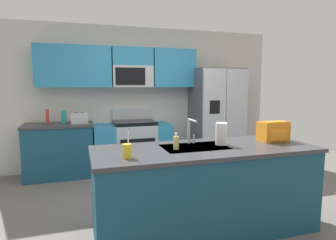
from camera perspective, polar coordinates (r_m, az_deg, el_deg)
name	(u,v)px	position (r m, az deg, el deg)	size (l,w,h in m)	color
ground_plane	(181,209)	(3.73, 2.58, -17.36)	(9.00, 9.00, 0.00)	#66605B
kitchen_wall_unit	(136,89)	(5.37, -6.47, 6.30)	(5.20, 0.43, 2.60)	beige
back_counter	(59,150)	(5.12, -20.97, -5.70)	(1.11, 0.63, 0.90)	navy
range_oven	(133,146)	(5.19, -7.12, -5.19)	(1.36, 0.61, 1.10)	#B7BABF
refrigerator	(216,117)	(5.57, 9.68, 0.63)	(0.90, 0.76, 1.85)	#4C4F54
island_counter	(205,188)	(3.12, 7.39, -13.46)	(2.33, 0.89, 0.90)	navy
toaster	(80,118)	(4.97, -17.35, 0.38)	(0.28, 0.16, 0.18)	#B7BABF
pepper_mill	(47,117)	(5.04, -23.06, 0.62)	(0.05, 0.05, 0.25)	#B2332D
bottle_teal	(64,117)	(4.99, -20.20, 0.56)	(0.07, 0.07, 0.23)	teal
sink_faucet	(190,129)	(3.10, 4.51, -1.80)	(0.08, 0.21, 0.28)	#B7BABF
drink_cup_yellow	(127,151)	(2.56, -8.19, -6.13)	(0.08, 0.08, 0.24)	yellow
soap_dispenser	(176,143)	(2.86, 1.63, -4.56)	(0.06, 0.06, 0.17)	#D8CC66
paper_towel_roll	(221,134)	(3.12, 10.66, -2.74)	(0.12, 0.12, 0.24)	white
backpack	(273,131)	(3.48, 20.42, -2.09)	(0.32, 0.22, 0.23)	orange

